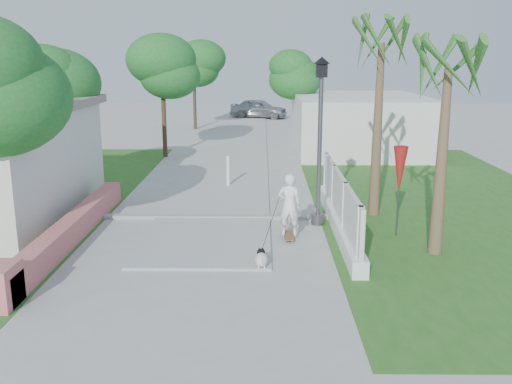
{
  "coord_description": "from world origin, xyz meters",
  "views": [
    {
      "loc": [
        1.4,
        -9.38,
        4.48
      ],
      "look_at": [
        1.23,
        4.65,
        1.1
      ],
      "focal_mm": 40.0,
      "sensor_mm": 36.0,
      "label": 1
    }
  ],
  "objects_px": {
    "street_lamp": "(320,135)",
    "skateboarder": "(277,216)",
    "bollard": "(228,170)",
    "patio_umbrella": "(400,171)",
    "dog": "(261,259)",
    "parked_car": "(259,108)"
  },
  "relations": [
    {
      "from": "street_lamp",
      "to": "patio_umbrella",
      "type": "relative_size",
      "value": 1.93
    },
    {
      "from": "bollard",
      "to": "dog",
      "type": "bearing_deg",
      "value": -81.45
    },
    {
      "from": "bollard",
      "to": "skateboarder",
      "type": "relative_size",
      "value": 0.48
    },
    {
      "from": "street_lamp",
      "to": "skateboarder",
      "type": "height_order",
      "value": "street_lamp"
    },
    {
      "from": "parked_car",
      "to": "bollard",
      "type": "bearing_deg",
      "value": -168.18
    },
    {
      "from": "skateboarder",
      "to": "bollard",
      "type": "bearing_deg",
      "value": -70.95
    },
    {
      "from": "patio_umbrella",
      "to": "bollard",
      "type": "bearing_deg",
      "value": 129.91
    },
    {
      "from": "patio_umbrella",
      "to": "parked_car",
      "type": "bearing_deg",
      "value": 97.59
    },
    {
      "from": "bollard",
      "to": "dog",
      "type": "height_order",
      "value": "bollard"
    },
    {
      "from": "street_lamp",
      "to": "parked_car",
      "type": "xyz_separation_m",
      "value": [
        -1.79,
        26.7,
        -1.73
      ]
    },
    {
      "from": "street_lamp",
      "to": "patio_umbrella",
      "type": "distance_m",
      "value": 2.27
    },
    {
      "from": "patio_umbrella",
      "to": "dog",
      "type": "relative_size",
      "value": 3.76
    },
    {
      "from": "street_lamp",
      "to": "skateboarder",
      "type": "relative_size",
      "value": 1.94
    },
    {
      "from": "street_lamp",
      "to": "bollard",
      "type": "bearing_deg",
      "value": 120.96
    },
    {
      "from": "street_lamp",
      "to": "parked_car",
      "type": "bearing_deg",
      "value": 93.83
    },
    {
      "from": "street_lamp",
      "to": "bollard",
      "type": "relative_size",
      "value": 4.07
    },
    {
      "from": "bollard",
      "to": "patio_umbrella",
      "type": "distance_m",
      "value": 7.25
    },
    {
      "from": "bollard",
      "to": "patio_umbrella",
      "type": "height_order",
      "value": "patio_umbrella"
    },
    {
      "from": "dog",
      "to": "parked_car",
      "type": "relative_size",
      "value": 0.15
    },
    {
      "from": "dog",
      "to": "parked_car",
      "type": "distance_m",
      "value": 30.03
    },
    {
      "from": "skateboarder",
      "to": "patio_umbrella",
      "type": "bearing_deg",
      "value": -158.42
    },
    {
      "from": "dog",
      "to": "patio_umbrella",
      "type": "bearing_deg",
      "value": 31.89
    }
  ]
}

